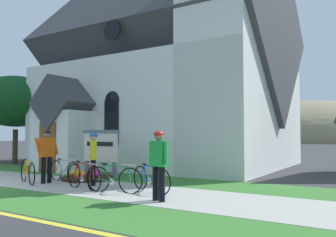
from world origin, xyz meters
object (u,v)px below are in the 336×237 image
bicycle_silver (28,172)px  cyclist_in_white_jersey (159,160)px  cyclist_in_orange_jersey (93,155)px  yard_deciduous_tree (16,102)px  bicycle_blue (114,179)px  church_sign (100,147)px  cyclist_in_red_jersey (47,152)px  bicycle_red (64,171)px  bicycle_orange (151,178)px  bicycle_yellow (84,176)px

bicycle_silver → cyclist_in_white_jersey: size_ratio=0.99×
cyclist_in_orange_jersey → yard_deciduous_tree: 10.71m
bicycle_blue → yard_deciduous_tree: (-11.08, 4.55, 3.05)m
church_sign → cyclist_in_orange_jersey: (1.18, -1.57, -0.17)m
cyclist_in_white_jersey → cyclist_in_red_jersey: 4.83m
bicycle_silver → cyclist_in_red_jersey: size_ratio=0.96×
bicycle_red → bicycle_orange: bearing=-1.5°
bicycle_orange → bicycle_silver: size_ratio=1.00×
church_sign → cyclist_in_red_jersey: (-0.46, -2.02, -0.09)m
bicycle_orange → cyclist_in_orange_jersey: size_ratio=1.02×
cyclist_in_white_jersey → bicycle_orange: bearing=132.2°
yard_deciduous_tree → bicycle_orange: bearing=-18.1°
bicycle_blue → cyclist_in_orange_jersey: cyclist_in_orange_jersey is taller
bicycle_yellow → cyclist_in_red_jersey: bearing=173.0°
bicycle_silver → yard_deciduous_tree: (-7.51, 4.67, 3.04)m
bicycle_blue → bicycle_orange: 1.02m
bicycle_red → cyclist_in_orange_jersey: 1.55m
bicycle_yellow → cyclist_in_orange_jersey: (-0.28, 0.68, 0.57)m
cyclist_in_orange_jersey → yard_deciduous_tree: yard_deciduous_tree is taller
bicycle_yellow → cyclist_in_white_jersey: 2.95m
bicycle_silver → cyclist_in_red_jersey: bearing=32.8°
bicycle_red → cyclist_in_white_jersey: size_ratio=1.05×
bicycle_yellow → bicycle_red: 1.90m
bicycle_orange → cyclist_in_red_jersey: bearing=-172.8°
church_sign → bicycle_orange: (3.34, -1.54, -0.76)m
cyclist_in_red_jersey → cyclist_in_orange_jersey: size_ratio=1.07×
bicycle_yellow → cyclist_in_white_jersey: bearing=-7.5°
yard_deciduous_tree → bicycle_blue: bearing=-22.3°
bicycle_orange → yard_deciduous_tree: 12.81m
bicycle_blue → cyclist_in_red_jersey: cyclist_in_red_jersey is taller
cyclist_in_white_jersey → cyclist_in_orange_jersey: size_ratio=1.03×
yard_deciduous_tree → bicycle_silver: bearing=-31.9°
cyclist_in_orange_jersey → yard_deciduous_tree: size_ratio=0.34×
bicycle_silver → bicycle_red: bicycle_silver is taller
bicycle_yellow → yard_deciduous_tree: bearing=155.3°
bicycle_orange → bicycle_yellow: bicycle_yellow is taller
cyclist_in_orange_jersey → church_sign: bearing=126.8°
cyclist_in_orange_jersey → bicycle_blue: bearing=-25.1°
bicycle_yellow → church_sign: bearing=122.9°
church_sign → yard_deciduous_tree: size_ratio=0.36×
cyclist_in_red_jersey → church_sign: bearing=77.1°
bicycle_blue → church_sign: bearing=139.2°
cyclist_in_white_jersey → yard_deciduous_tree: size_ratio=0.35×
cyclist_in_white_jersey → cyclist_in_orange_jersey: 3.32m
cyclist_in_orange_jersey → bicycle_red: bearing=175.2°
church_sign → bicycle_yellow: (1.46, -2.26, -0.75)m
church_sign → bicycle_silver: (-0.98, -2.35, -0.75)m
bicycle_orange → cyclist_in_orange_jersey: (-2.16, -0.03, 0.59)m
bicycle_blue → bicycle_orange: bicycle_blue is taller
church_sign → bicycle_silver: bearing=-112.6°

